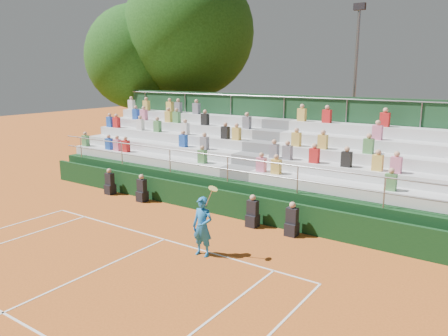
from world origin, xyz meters
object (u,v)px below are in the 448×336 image
Objects in this scene: tennis_player at (203,227)px; floodlight_mast at (355,77)px; tree_east at (189,33)px; tree_west at (137,58)px.

tennis_player is 14.45m from floodlight_mast.
floodlight_mast is (-0.21, 13.81, 4.24)m from tennis_player.
tree_west is at bearing -155.19° from tree_east.
tree_east is at bearing 130.20° from tennis_player.
tennis_player is 17.88m from tree_east.
tree_west is at bearing -168.77° from floodlight_mast.
floodlight_mast is at bearing 11.23° from tree_west.
tree_east is (3.17, 1.46, 1.51)m from tree_west.
tennis_player is 0.18× the size of tree_east.
tree_west reaches higher than tennis_player.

